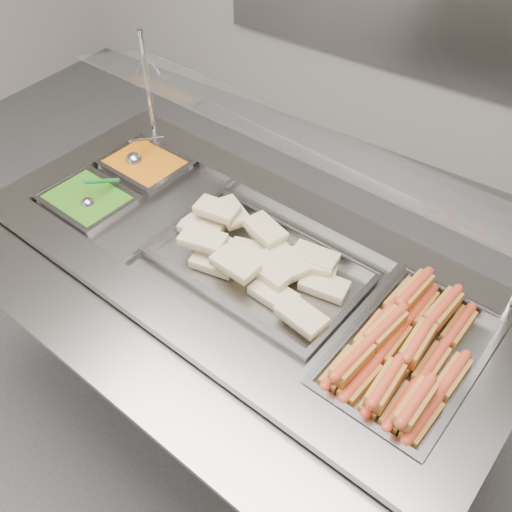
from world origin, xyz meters
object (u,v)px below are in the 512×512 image
Objects in this scene: pan_wraps at (258,268)px; ladle at (135,159)px; steam_counter at (246,336)px; sneeze_guard at (288,133)px; pan_hotdogs at (409,360)px; serving_spoon at (91,200)px.

pan_wraps is 3.52× the size of ladle.
sneeze_guard is at bearing 85.84° from steam_counter.
steam_counter is at bearing 175.84° from pan_wraps.
pan_hotdogs is (0.63, -0.05, 0.41)m from steam_counter.
serving_spoon is (-0.64, -0.33, -0.36)m from sneeze_guard.
steam_counter is 1.16× the size of sneeze_guard.
steam_counter is 0.84m from ladle.
sneeze_guard reaches higher than serving_spoon.
pan_wraps is (0.06, -0.00, 0.43)m from steam_counter.
steam_counter is at bearing 9.54° from serving_spoon.
steam_counter is 0.85m from sneeze_guard.
steam_counter is 0.43m from pan_wraps.
sneeze_guard is 9.12× the size of serving_spoon.
serving_spoon is (0.05, -0.29, 0.00)m from ladle.
sneeze_guard reaches higher than pan_wraps.
ladle is at bearing 165.04° from steam_counter.
serving_spoon is (-0.69, -0.10, 0.04)m from pan_wraps.
serving_spoon is (-1.26, -0.06, 0.05)m from pan_hotdogs.
sneeze_guard is at bearing 101.19° from pan_wraps.
ladle reaches higher than pan_wraps.
ladle is (-0.74, 0.19, 0.03)m from pan_wraps.
sneeze_guard is 0.46m from pan_wraps.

